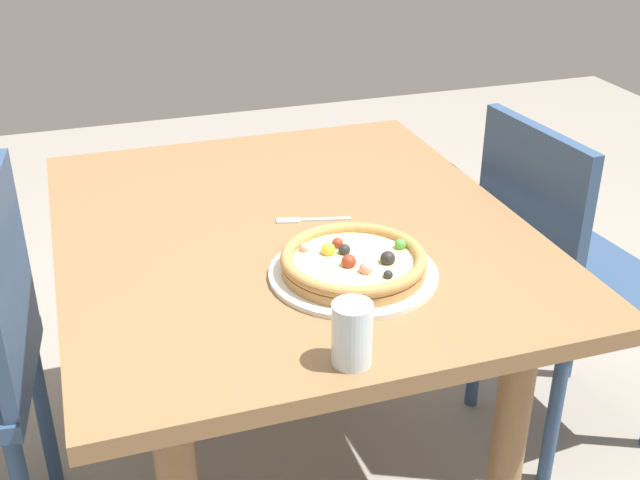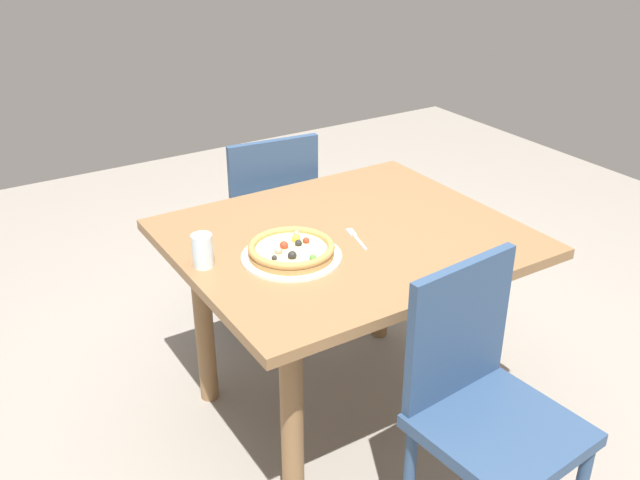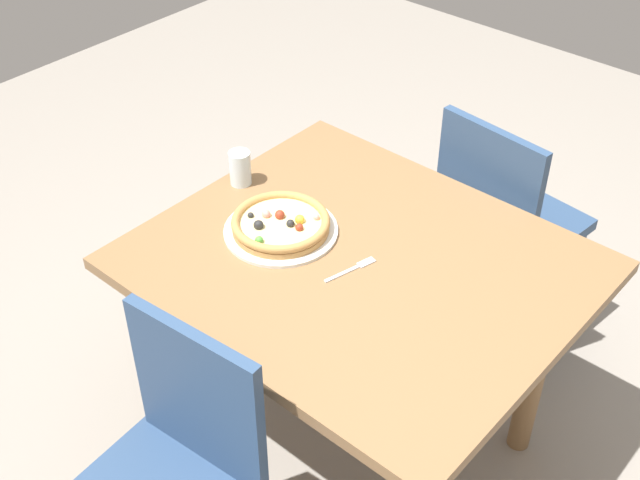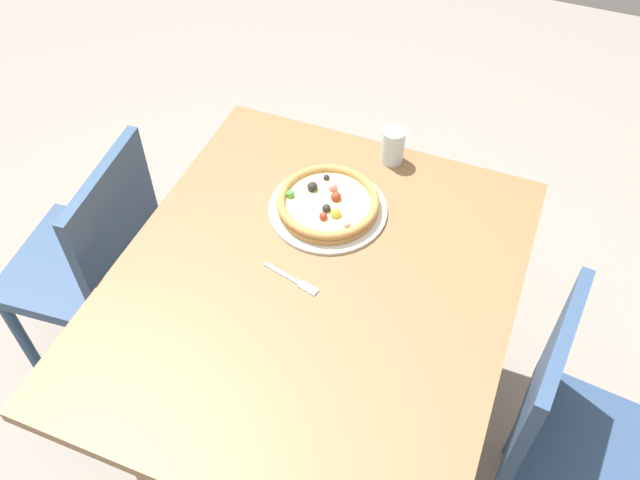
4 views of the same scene
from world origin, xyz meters
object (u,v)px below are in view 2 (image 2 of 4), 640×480
at_px(dining_table, 346,264).
at_px(chair_near, 485,405).
at_px(plate, 292,256).
at_px(fork, 355,237).
at_px(pizza, 291,249).
at_px(drinking_glass, 203,251).
at_px(chair_far, 265,221).

height_order(dining_table, chair_near, chair_near).
bearing_deg(plate, chair_near, -69.44).
bearing_deg(dining_table, chair_near, -90.13).
xyz_separation_m(dining_table, fork, (0.01, -0.04, 0.12)).
height_order(pizza, fork, pizza).
distance_m(plate, pizza, 0.03).
relative_size(chair_near, fork, 5.49).
bearing_deg(drinking_glass, dining_table, -5.33).
height_order(dining_table, drinking_glass, drinking_glass).
height_order(chair_near, pizza, chair_near).
height_order(dining_table, plate, plate).
xyz_separation_m(plate, fork, (0.25, 0.01, -0.00)).
height_order(chair_near, chair_far, same).
bearing_deg(chair_far, chair_near, -85.91).
bearing_deg(fork, chair_near, -166.64).
height_order(fork, drinking_glass, drinking_glass).
relative_size(chair_near, chair_far, 1.00).
height_order(plate, pizza, pizza).
xyz_separation_m(dining_table, plate, (-0.24, -0.05, 0.12)).
height_order(chair_far, plate, chair_far).
bearing_deg(chair_near, drinking_glass, -61.31).
distance_m(chair_far, fork, 0.78).
distance_m(chair_far, pizza, 0.85).
xyz_separation_m(chair_far, plate, (-0.30, -0.75, 0.25)).
height_order(chair_far, drinking_glass, chair_far).
xyz_separation_m(dining_table, chair_far, (0.05, 0.70, -0.13)).
bearing_deg(drinking_glass, chair_far, 49.75).
distance_m(dining_table, fork, 0.12).
relative_size(dining_table, chair_far, 1.26).
bearing_deg(fork, pizza, 107.56).
height_order(chair_near, plate, chair_near).
bearing_deg(drinking_glass, fork, -9.30).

